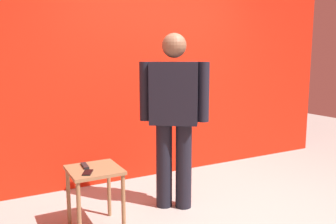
# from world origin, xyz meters

# --- Properties ---
(ground_plane) EXTENTS (12.00, 12.00, 0.00)m
(ground_plane) POSITION_xyz_m (0.00, 0.00, 0.00)
(ground_plane) COLOR #9E9991
(back_wall_red) EXTENTS (5.64, 0.12, 2.74)m
(back_wall_red) POSITION_xyz_m (0.00, 1.61, 1.37)
(back_wall_red) COLOR red
(back_wall_red) RESTS_ON ground_plane
(standing_person) EXTENTS (0.64, 0.49, 1.77)m
(standing_person) POSITION_xyz_m (-0.33, 0.56, 0.99)
(standing_person) COLOR black
(standing_person) RESTS_ON ground_plane
(side_table) EXTENTS (0.45, 0.45, 0.57)m
(side_table) POSITION_xyz_m (-1.18, 0.47, 0.46)
(side_table) COLOR olive
(side_table) RESTS_ON ground_plane
(cell_phone) EXTENTS (0.13, 0.16, 0.01)m
(cell_phone) POSITION_xyz_m (-1.27, 0.37, 0.57)
(cell_phone) COLOR black
(cell_phone) RESTS_ON side_table
(tv_remote) EXTENTS (0.05, 0.17, 0.02)m
(tv_remote) POSITION_xyz_m (-1.24, 0.55, 0.58)
(tv_remote) COLOR black
(tv_remote) RESTS_ON side_table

